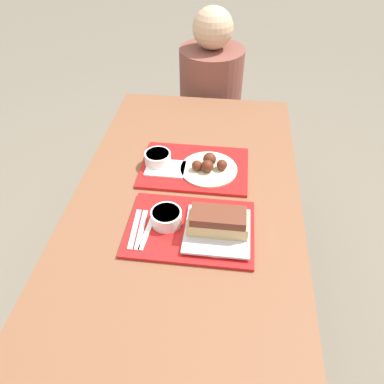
{
  "coord_description": "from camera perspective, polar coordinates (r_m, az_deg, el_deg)",
  "views": [
    {
      "loc": [
        0.14,
        -0.96,
        1.66
      ],
      "look_at": [
        0.02,
        -0.0,
        0.79
      ],
      "focal_mm": 35.0,
      "sensor_mm": 36.0,
      "label": 1
    }
  ],
  "objects": [
    {
      "name": "condiment_packet",
      "position": [
        1.26,
        0.9,
        -3.22
      ],
      "size": [
        0.04,
        0.03,
        0.01
      ],
      "color": "teal",
      "rests_on": "tray_near"
    },
    {
      "name": "brisket_sandwich_plate",
      "position": [
        1.18,
        3.94,
        -5.11
      ],
      "size": [
        0.21,
        0.21,
        0.09
      ],
      "color": "beige",
      "rests_on": "tray_near"
    },
    {
      "name": "tray_near",
      "position": [
        1.22,
        -0.24,
        -5.59
      ],
      "size": [
        0.41,
        0.29,
        0.01
      ],
      "color": "red",
      "rests_on": "picnic_table"
    },
    {
      "name": "bowl_coleslaw_far",
      "position": [
        1.46,
        -5.24,
        5.22
      ],
      "size": [
        0.1,
        0.1,
        0.05
      ],
      "color": "white",
      "rests_on": "tray_far"
    },
    {
      "name": "ground_plane",
      "position": [
        1.92,
        -0.71,
        -17.61
      ],
      "size": [
        12.0,
        12.0,
        0.0
      ],
      "primitive_type": "plane",
      "color": "#706656"
    },
    {
      "name": "bowl_coleslaw_near",
      "position": [
        1.22,
        -3.94,
        -3.77
      ],
      "size": [
        0.1,
        0.1,
        0.05
      ],
      "color": "white",
      "rests_on": "tray_near"
    },
    {
      "name": "picnic_table",
      "position": [
        1.4,
        -0.93,
        -4.19
      ],
      "size": [
        0.81,
        1.51,
        0.75
      ],
      "color": "brown",
      "rests_on": "ground_plane"
    },
    {
      "name": "plastic_spoon_near",
      "position": [
        1.23,
        -8.73,
        -5.55
      ],
      "size": [
        0.03,
        0.17,
        0.0
      ],
      "color": "white",
      "rests_on": "tray_near"
    },
    {
      "name": "person_seated_across",
      "position": [
        2.15,
        2.9,
        16.29
      ],
      "size": [
        0.34,
        0.34,
        0.68
      ],
      "color": "brown",
      "rests_on": "picnic_bench_far"
    },
    {
      "name": "plastic_fork_near",
      "position": [
        1.22,
        -7.73,
        -5.66
      ],
      "size": [
        0.02,
        0.17,
        0.0
      ],
      "color": "white",
      "rests_on": "tray_near"
    },
    {
      "name": "wings_plate_far",
      "position": [
        1.43,
        2.59,
        3.95
      ],
      "size": [
        0.22,
        0.22,
        0.06
      ],
      "color": "beige",
      "rests_on": "tray_far"
    },
    {
      "name": "plastic_knife_near",
      "position": [
        1.22,
        -6.72,
        -5.76
      ],
      "size": [
        0.03,
        0.17,
        0.0
      ],
      "color": "white",
      "rests_on": "tray_near"
    },
    {
      "name": "tray_far",
      "position": [
        1.46,
        0.39,
        3.75
      ],
      "size": [
        0.41,
        0.29,
        0.01
      ],
      "color": "red",
      "rests_on": "picnic_table"
    },
    {
      "name": "napkin_far",
      "position": [
        1.44,
        -4.06,
        3.62
      ],
      "size": [
        0.15,
        0.1,
        0.01
      ],
      "color": "white",
      "rests_on": "tray_far"
    },
    {
      "name": "picnic_bench_far",
      "position": [
        2.33,
        2.32,
        8.44
      ],
      "size": [
        0.77,
        0.28,
        0.44
      ],
      "color": "brown",
      "rests_on": "ground_plane"
    }
  ]
}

